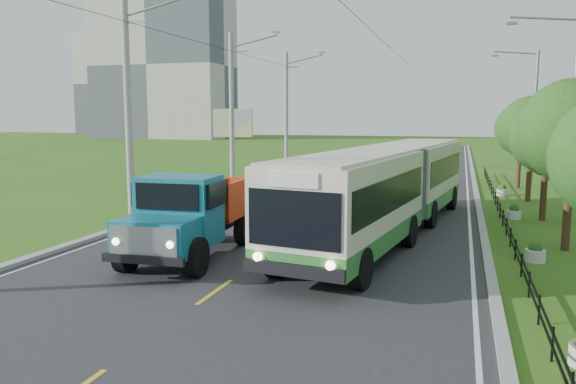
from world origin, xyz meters
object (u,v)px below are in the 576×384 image
at_px(planter_far, 502,191).
at_px(dump_truck, 192,209).
at_px(pole_near, 129,107).
at_px(tree_fourth, 548,141).
at_px(pole_far, 287,111).
at_px(bus, 388,184).
at_px(tree_fifth, 532,131).
at_px(tree_third, 573,137).
at_px(planter_mid, 514,213).
at_px(planter_near, 535,253).
at_px(pole_mid, 232,110).
at_px(billboard_left, 233,128).
at_px(streetlight_far, 532,113).
at_px(tree_back, 521,132).
at_px(streetlight_mid, 570,111).

relative_size(planter_far, dump_truck, 0.10).
height_order(pole_near, tree_fourth, pole_near).
xyz_separation_m(pole_far, tree_fourth, (18.12, -18.86, -1.51)).
bearing_deg(bus, tree_fifth, 69.13).
bearing_deg(dump_truck, tree_third, 18.24).
xyz_separation_m(tree_fourth, dump_truck, (-12.23, -10.74, -1.99)).
xyz_separation_m(pole_far, bus, (11.73, -24.31, -3.05)).
height_order(pole_far, planter_far, pole_far).
bearing_deg(planter_mid, planter_near, -90.00).
distance_m(pole_mid, tree_third, 22.25).
relative_size(billboard_left, dump_truck, 0.76).
bearing_deg(streetlight_far, tree_fifth, -95.71).
relative_size(tree_back, streetlight_far, 0.61).
height_order(tree_back, streetlight_far, streetlight_far).
bearing_deg(dump_truck, pole_near, 133.52).
relative_size(tree_back, dump_truck, 0.81).
distance_m(tree_fourth, streetlight_far, 13.94).
bearing_deg(tree_third, streetlight_far, 87.73).
bearing_deg(pole_far, planter_far, -33.12).
relative_size(tree_fourth, streetlight_mid, 0.60).
distance_m(tree_fourth, tree_back, 12.00).
bearing_deg(planter_near, dump_truck, -166.67).
height_order(pole_near, dump_truck, pole_near).
relative_size(pole_mid, tree_third, 1.67).
distance_m(tree_third, streetlight_mid, 5.98).
relative_size(pole_near, planter_far, 14.93).
xyz_separation_m(pole_near, streetlight_far, (18.90, 19.00, -0.19)).
height_order(pole_near, bus, pole_near).
distance_m(tree_third, streetlight_far, 19.90).
xyz_separation_m(planter_mid, billboard_left, (-18.10, 10.00, 3.58)).
distance_m(planter_mid, bus, 7.59).
bearing_deg(streetlight_mid, billboard_left, 153.60).
relative_size(tree_fourth, tree_fifth, 0.93).
relative_size(tree_fourth, planter_mid, 8.06).
relative_size(tree_back, planter_mid, 8.21).
relative_size(pole_near, billboard_left, 1.92).
xyz_separation_m(pole_far, streetlight_far, (18.90, -5.00, -0.19)).
relative_size(pole_near, pole_mid, 1.00).
relative_size(pole_near, dump_truck, 1.46).
bearing_deg(bus, planter_far, 77.20).
height_order(streetlight_far, planter_near, streetlight_far).
height_order(streetlight_mid, billboard_left, streetlight_mid).
distance_m(tree_back, streetlight_far, 2.37).
xyz_separation_m(tree_back, billboard_left, (-19.36, -2.14, 0.21)).
xyz_separation_m(pole_mid, pole_far, (0.00, 12.00, 0.00)).
distance_m(tree_third, bus, 6.70).
relative_size(pole_far, bus, 0.56).
bearing_deg(tree_fifth, tree_back, 90.00).
xyz_separation_m(pole_far, planter_near, (16.86, -27.00, -4.81)).
xyz_separation_m(tree_fifth, planter_near, (-1.26, -14.14, -3.57)).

